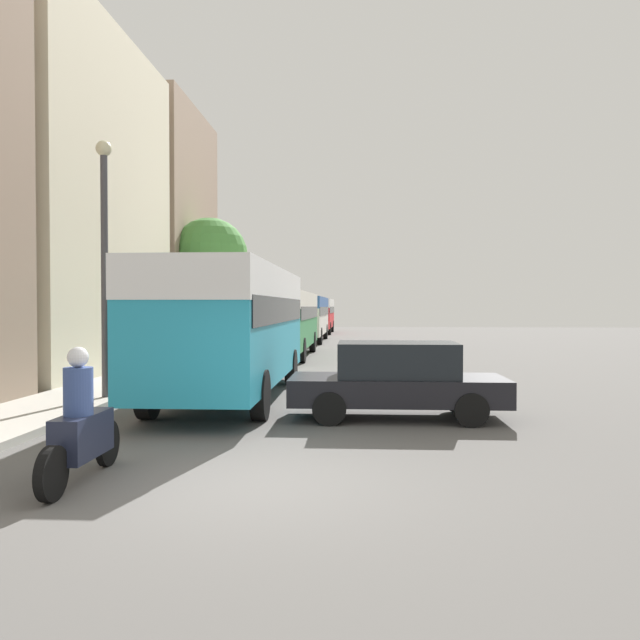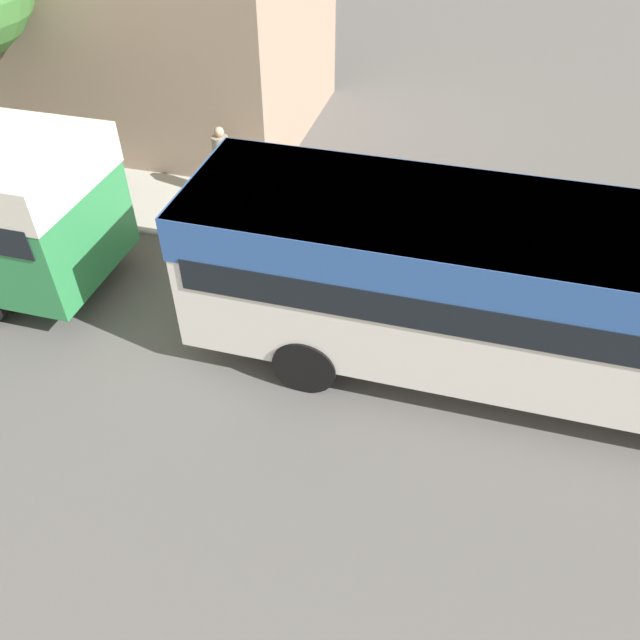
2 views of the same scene
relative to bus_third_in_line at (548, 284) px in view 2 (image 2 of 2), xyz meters
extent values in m
cylinder|color=black|center=(-1.16, -9.08, -1.35)|extent=(0.28, 1.00, 1.00)
cube|color=silver|center=(0.00, 0.00, -0.19)|extent=(2.49, 10.46, 2.32)
cube|color=#2D569E|center=(0.00, 0.00, 0.62)|extent=(2.52, 10.52, 0.69)
cube|color=black|center=(0.00, 0.00, 0.10)|extent=(2.54, 10.05, 0.51)
cylinder|color=black|center=(-1.15, -3.24, -1.35)|extent=(0.28, 1.00, 1.00)
cylinder|color=black|center=(1.15, -3.24, -1.35)|extent=(0.28, 1.00, 1.00)
cylinder|color=#232838|center=(-2.75, -9.36, -1.26)|extent=(0.33, 0.33, 0.86)
cylinder|color=black|center=(-2.75, -9.36, -0.47)|extent=(0.41, 0.41, 0.72)
sphere|color=tan|center=(-2.75, -9.36, 0.00)|extent=(0.23, 0.23, 0.23)
cylinder|color=#232838|center=(-3.71, -6.49, -1.31)|extent=(0.28, 0.28, 0.77)
cylinder|color=gray|center=(-3.71, -6.49, -0.61)|extent=(0.35, 0.35, 0.64)
sphere|color=tan|center=(-3.71, -6.49, -0.19)|extent=(0.21, 0.21, 0.21)
camera|label=1|loc=(3.34, -39.45, 0.39)|focal=35.00mm
camera|label=2|loc=(7.50, -1.30, 5.46)|focal=35.00mm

